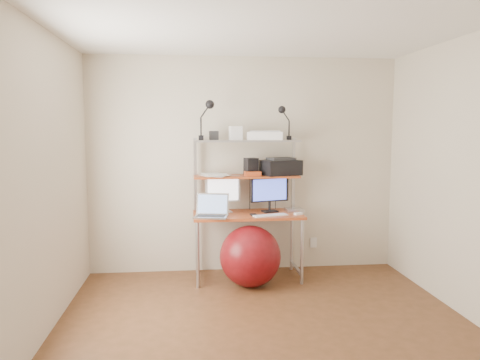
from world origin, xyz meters
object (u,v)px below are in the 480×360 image
object	(u,v)px
monitor_black	(270,192)
monitor_silver	(223,192)
exercise_ball	(250,256)
printer	(281,167)
laptop	(212,212)

from	to	relation	value
monitor_black	monitor_silver	bearing A→B (deg)	161.64
exercise_ball	monitor_silver	bearing A→B (deg)	125.05
printer	exercise_ball	bearing A→B (deg)	-152.62
monitor_black	printer	bearing A→B (deg)	6.69
monitor_black	exercise_ball	distance (m)	0.78
laptop	printer	bearing A→B (deg)	31.43
exercise_ball	laptop	bearing A→B (deg)	162.73
monitor_black	laptop	xyz separation A→B (m)	(-0.66, -0.22, -0.18)
monitor_silver	printer	world-z (taller)	printer
monitor_silver	laptop	bearing A→B (deg)	-131.94
laptop	monitor_black	bearing A→B (deg)	30.78
laptop	monitor_silver	bearing A→B (deg)	73.09
printer	exercise_ball	distance (m)	1.08
laptop	exercise_ball	bearing A→B (deg)	-4.74
monitor_black	exercise_ball	world-z (taller)	monitor_black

